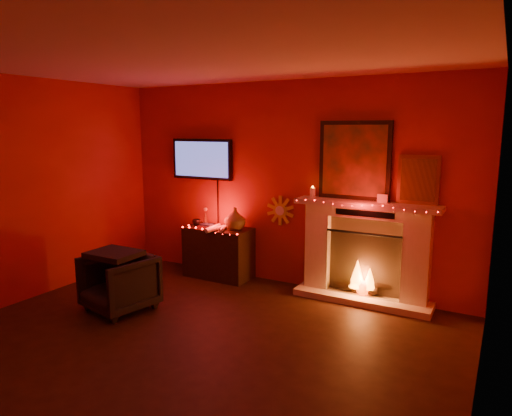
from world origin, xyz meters
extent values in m
plane|color=black|center=(0.00, 0.00, 0.00)|extent=(5.00, 5.00, 0.00)
plane|color=beige|center=(0.00, 0.00, 2.70)|extent=(5.00, 5.00, 0.00)
plane|color=#A2251A|center=(0.00, 2.50, 1.35)|extent=(5.00, 0.00, 5.00)
plane|color=#A2251A|center=(2.50, 0.00, 1.35)|extent=(0.00, 5.00, 5.00)
cube|color=beige|center=(1.15, 2.30, 0.04)|extent=(1.65, 0.40, 0.08)
cube|color=beige|center=(0.55, 2.39, 0.55)|extent=(0.30, 0.22, 0.95)
cube|color=beige|center=(1.75, 2.39, 0.55)|extent=(0.30, 0.22, 0.95)
cube|color=beige|center=(1.15, 2.39, 1.10)|extent=(1.50, 0.22, 0.14)
cube|color=beige|center=(1.15, 2.33, 1.20)|extent=(1.72, 0.34, 0.06)
cube|color=#88674F|center=(1.15, 2.45, 0.55)|extent=(0.90, 0.10, 0.95)
cube|color=black|center=(1.15, 2.27, 0.47)|extent=(0.90, 0.02, 0.78)
cylinder|color=black|center=(1.05, 2.36, 0.14)|extent=(0.55, 0.09, 0.09)
cylinder|color=black|center=(1.23, 2.38, 0.20)|extent=(0.51, 0.18, 0.08)
cone|color=orange|center=(1.07, 2.36, 0.33)|extent=(0.20, 0.20, 0.34)
cone|color=orange|center=(1.22, 2.37, 0.29)|extent=(0.16, 0.16, 0.26)
sphere|color=#FF3F07|center=(1.15, 2.36, 0.16)|extent=(0.18, 0.18, 0.18)
cube|color=black|center=(0.95, 2.46, 1.71)|extent=(0.88, 0.05, 0.95)
cube|color=#C14719|center=(0.95, 2.44, 1.71)|extent=(0.78, 0.01, 0.85)
cube|color=#BE7C37|center=(1.70, 2.47, 1.51)|extent=(0.46, 0.04, 0.56)
cube|color=olive|center=(1.70, 2.45, 1.51)|extent=(0.38, 0.01, 0.48)
cylinder|color=beige|center=(0.45, 2.38, 1.29)|extent=(0.07, 0.07, 0.12)
cube|color=silver|center=(1.33, 2.36, 1.28)|extent=(0.12, 0.01, 0.10)
cube|color=black|center=(-1.30, 2.46, 1.65)|extent=(1.00, 0.06, 0.58)
cube|color=#4F5ECB|center=(-1.30, 2.42, 1.65)|extent=(0.92, 0.01, 0.50)
cylinder|color=black|center=(-1.05, 2.47, 1.03)|extent=(0.02, 0.02, 0.66)
cylinder|color=gold|center=(-0.05, 2.48, 1.00)|extent=(0.20, 0.03, 0.20)
cylinder|color=silver|center=(-0.05, 2.46, 1.00)|extent=(0.13, 0.01, 0.13)
cube|color=black|center=(-0.91, 2.26, 0.36)|extent=(0.94, 0.47, 0.71)
imported|color=brown|center=(-0.64, 2.27, 0.87)|extent=(0.29, 0.29, 0.31)
imported|color=black|center=(-1.25, 2.22, 0.76)|extent=(0.12, 0.12, 0.09)
cylinder|color=silver|center=(-0.92, 2.14, 0.74)|extent=(0.08, 0.38, 0.05)
cylinder|color=silver|center=(-0.84, 2.08, 0.74)|extent=(0.07, 0.38, 0.05)
cylinder|color=silver|center=(-0.77, 2.18, 0.74)|extent=(0.18, 0.37, 0.05)
cube|color=#57181A|center=(-1.05, 2.18, 0.73)|extent=(0.20, 0.14, 0.03)
cube|color=#1B2D41|center=(-1.04, 2.19, 0.76)|extent=(0.17, 0.12, 0.02)
imported|color=black|center=(-1.24, 0.69, 0.33)|extent=(0.83, 0.85, 0.65)
camera|label=1|loc=(2.59, -2.95, 2.08)|focal=32.00mm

